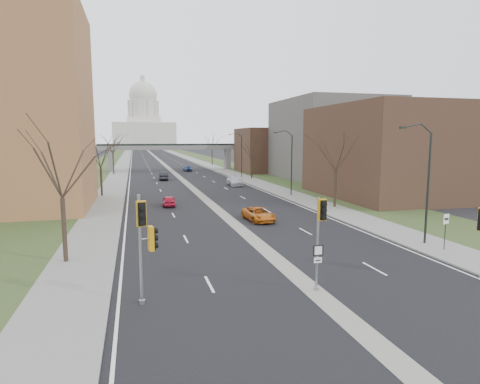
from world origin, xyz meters
name	(u,v)px	position (x,y,z in m)	size (l,w,h in m)	color
ground	(312,289)	(0.00, 0.00, 0.00)	(700.00, 700.00, 0.00)	black
road_surface	(156,157)	(0.00, 150.00, 0.01)	(20.00, 600.00, 0.01)	black
median_strip	(156,157)	(0.00, 150.00, 0.00)	(1.20, 600.00, 0.02)	gray
sidewalk_right	(185,157)	(12.00, 150.00, 0.06)	(4.00, 600.00, 0.12)	gray
sidewalk_left	(125,157)	(-12.00, 150.00, 0.06)	(4.00, 600.00, 0.12)	gray
grass_verge_right	(199,157)	(18.00, 150.00, 0.05)	(8.00, 600.00, 0.10)	#29421E
grass_verge_left	(110,158)	(-18.00, 150.00, 0.05)	(8.00, 600.00, 0.10)	#29421E
commercial_block_near	(390,152)	(24.00, 28.00, 6.00)	(16.00, 20.00, 12.00)	#492F22
commercial_block_mid	(331,140)	(28.00, 52.00, 7.50)	(18.00, 22.00, 15.00)	#585650
commercial_block_far	(271,150)	(22.00, 70.00, 5.00)	(14.00, 14.00, 10.00)	#492F22
pedestrian_bridge	(171,150)	(0.00, 80.00, 4.84)	(34.00, 3.00, 6.45)	slate
capitol	(144,125)	(0.00, 320.00, 18.60)	(48.00, 42.00, 55.75)	beige
streetlight_near	(421,150)	(10.99, 6.00, 6.95)	(2.61, 0.20, 8.70)	black
streetlight_mid	(286,144)	(10.99, 32.00, 6.95)	(2.61, 0.20, 8.70)	black
streetlight_far	(238,142)	(10.99, 58.00, 6.95)	(2.61, 0.20, 8.70)	black
tree_left_a	(60,157)	(-13.00, 8.00, 6.64)	(7.20, 7.20, 9.40)	#382B21
tree_left_b	(100,150)	(-13.00, 38.00, 6.23)	(6.75, 6.75, 8.81)	#382B21
tree_left_c	(112,142)	(-13.00, 72.00, 7.04)	(7.65, 7.65, 9.99)	#382B21
tree_right_a	(336,148)	(13.00, 22.00, 6.64)	(7.20, 7.20, 9.40)	#382B21
tree_right_b	(252,149)	(13.00, 55.00, 5.82)	(6.30, 6.30, 8.22)	#382B21
tree_right_c	(212,141)	(13.00, 95.00, 7.04)	(7.65, 7.65, 9.99)	#382B21
signal_pole_left	(145,234)	(-8.29, 0.18, 3.42)	(0.88, 1.06, 5.22)	gray
signal_pole_median	(320,227)	(0.16, -0.46, 3.37)	(0.56, 0.79, 4.84)	gray
speed_limit_sign	(446,225)	(11.84, 4.13, 1.84)	(0.54, 0.14, 2.50)	black
car_left_near	(169,201)	(-4.93, 27.94, 0.61)	(1.44, 3.58, 1.22)	#B0142E
car_left_far	(163,176)	(-3.45, 57.57, 0.76)	(1.61, 4.60, 1.52)	black
car_right_near	(259,214)	(2.56, 17.29, 0.63)	(2.11, 4.57, 1.27)	#B95C13
car_right_mid	(235,181)	(7.33, 45.61, 0.76)	(2.14, 5.26, 1.53)	#BBBBC3
car_right_far	(187,168)	(3.55, 76.81, 0.68)	(1.61, 4.00, 1.36)	navy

